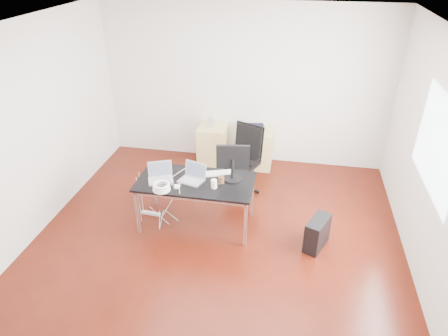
% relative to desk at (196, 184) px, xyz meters
% --- Properties ---
extents(room_shell, '(5.00, 5.00, 5.00)m').
position_rel_desk_xyz_m(room_shell, '(0.39, -0.33, 0.73)').
color(room_shell, '#3A0E06').
rests_on(room_shell, ground).
extents(desk, '(1.60, 0.80, 0.73)m').
position_rel_desk_xyz_m(desk, '(0.00, 0.00, 0.00)').
color(desk, black).
rests_on(desk, ground).
extents(office_chair, '(0.63, 0.65, 1.08)m').
position_rel_desk_xyz_m(office_chair, '(0.52, 1.07, -0.07)').
color(office_chair, black).
rests_on(office_chair, ground).
extents(filing_cabinet_left, '(0.50, 0.50, 0.70)m').
position_rel_desk_xyz_m(filing_cabinet_left, '(-0.17, 1.89, -0.33)').
color(filing_cabinet_left, tan).
rests_on(filing_cabinet_left, ground).
extents(filing_cabinet_right, '(0.50, 0.50, 0.70)m').
position_rel_desk_xyz_m(filing_cabinet_right, '(0.67, 1.89, -0.33)').
color(filing_cabinet_right, tan).
rests_on(filing_cabinet_right, ground).
extents(pc_tower, '(0.36, 0.49, 0.44)m').
position_rel_desk_xyz_m(pc_tower, '(1.69, -0.19, -0.46)').
color(pc_tower, black).
rests_on(pc_tower, ground).
extents(wastebasket, '(0.31, 0.31, 0.28)m').
position_rel_desk_xyz_m(wastebasket, '(0.52, 1.64, -0.54)').
color(wastebasket, black).
rests_on(wastebasket, ground).
extents(power_strip, '(0.30, 0.09, 0.04)m').
position_rel_desk_xyz_m(power_strip, '(-0.74, 0.09, -0.66)').
color(power_strip, white).
rests_on(power_strip, ground).
extents(laptop_left, '(0.40, 0.36, 0.23)m').
position_rel_desk_xyz_m(laptop_left, '(-0.49, -0.05, 0.11)').
color(laptop_left, silver).
rests_on(laptop_left, desk).
extents(laptop_right, '(0.39, 0.34, 0.23)m').
position_rel_desk_xyz_m(laptop_right, '(-0.04, 0.02, 0.11)').
color(laptop_right, silver).
rests_on(laptop_right, desk).
extents(monitor, '(0.45, 0.26, 0.51)m').
position_rel_desk_xyz_m(monitor, '(0.49, 0.15, 0.34)').
color(monitor, black).
rests_on(monitor, desk).
extents(keyboard, '(0.46, 0.28, 0.02)m').
position_rel_desk_xyz_m(keyboard, '(0.24, 0.23, 0.06)').
color(keyboard, white).
rests_on(keyboard, desk).
extents(cup_white, '(0.09, 0.09, 0.12)m').
position_rel_desk_xyz_m(cup_white, '(0.29, -0.13, 0.11)').
color(cup_white, white).
rests_on(cup_white, desk).
extents(cup_brown, '(0.08, 0.08, 0.10)m').
position_rel_desk_xyz_m(cup_brown, '(0.36, 0.01, 0.10)').
color(cup_brown, brown).
rests_on(cup_brown, desk).
extents(cable_coil, '(0.24, 0.24, 0.11)m').
position_rel_desk_xyz_m(cable_coil, '(-0.38, -0.32, 0.11)').
color(cable_coil, white).
rests_on(cable_coil, desk).
extents(power_adapter, '(0.08, 0.08, 0.03)m').
position_rel_desk_xyz_m(power_adapter, '(-0.20, -0.22, 0.07)').
color(power_adapter, white).
rests_on(power_adapter, desk).
extents(speaker, '(0.09, 0.08, 0.18)m').
position_rel_desk_xyz_m(speaker, '(-0.20, 1.89, 0.11)').
color(speaker, '#9E9E9E').
rests_on(speaker, filing_cabinet_left).
extents(navy_garment, '(0.34, 0.29, 0.09)m').
position_rel_desk_xyz_m(navy_garment, '(0.60, 1.89, 0.07)').
color(navy_garment, black).
rests_on(navy_garment, filing_cabinet_right).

